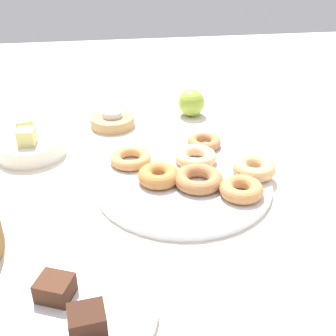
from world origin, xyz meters
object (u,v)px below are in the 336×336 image
brownie_far (55,288)px  fruit_bowl (31,147)px  donut_1 (131,158)px  melon_chunk_left (26,137)px  donut_plate (183,183)px  donut_3 (255,169)px  apple (191,103)px  donut_4 (159,175)px  candle_holder (113,121)px  tealight (112,114)px  donut_2 (241,189)px  cake_plate (77,313)px  brownie_near (87,320)px  donut_6 (198,179)px  melon_chunk_right (24,127)px  donut_5 (204,142)px  donut_0 (196,157)px

brownie_far → fruit_bowl: (0.45, 0.09, -0.01)m
donut_1 → melon_chunk_left: size_ratio=2.40×
donut_plate → donut_3: 0.15m
apple → donut_4: bearing=159.0°
candle_holder → tealight: bearing=0.0°
donut_2 → cake_plate: donut_2 is taller
donut_1 → brownie_far: (-0.35, 0.13, 0.00)m
donut_1 → donut_3: bearing=-109.6°
donut_plate → brownie_near: bearing=151.4°
donut_3 → donut_plate: bearing=88.5°
apple → brownie_near: bearing=158.7°
tealight → apple: apple is taller
cake_plate → brownie_far: brownie_far is taller
donut_plate → donut_1: bearing=49.8°
donut_3 → donut_6: size_ratio=0.91×
melon_chunk_right → apple: bearing=-71.3°
donut_plate → donut_4: bearing=87.5°
donut_1 → brownie_far: 0.38m
donut_2 → apple: (0.41, 0.01, 0.01)m
donut_2 → brownie_near: (-0.26, 0.28, 0.00)m
fruit_bowl → melon_chunk_right: 0.05m
donut_plate → melon_chunk_right: size_ratio=9.69×
donut_5 → donut_6: size_ratio=0.80×
tealight → donut_2: bearing=-148.9°
donut_3 → tealight: (0.31, 0.27, 0.01)m
donut_4 → donut_5: (0.13, -0.12, -0.00)m
donut_4 → donut_6: size_ratio=0.86×
brownie_far → cake_plate: bearing=-135.0°
brownie_far → candle_holder: (0.58, -0.10, -0.01)m
donut_0 → cake_plate: (-0.36, 0.24, -0.02)m
donut_4 → brownie_near: (-0.33, 0.13, -0.00)m
candle_holder → donut_4: bearing=-165.2°
donut_0 → donut_3: bearing=-123.6°
donut_plate → brownie_near: brownie_near is taller
donut_2 → melon_chunk_left: bearing=61.7°
donut_4 → brownie_near: same height
donut_plate → tealight: tealight is taller
apple → donut_plate: bearing=166.4°
cake_plate → donut_6: bearing=-38.9°
donut_0 → donut_4: 0.11m
donut_plate → donut_5: 0.15m
donut_5 → melon_chunk_left: 0.39m
donut_2 → donut_3: 0.08m
donut_plate → cake_plate: 0.36m
melon_chunk_left → apple: size_ratio=0.51×
cake_plate → candle_holder: 0.61m
donut_3 → tealight: donut_3 is taller
donut_plate → fruit_bowl: fruit_bowl is taller
donut_4 → fruit_bowl: bearing=56.4°
melon_chunk_right → candle_holder: bearing=-63.2°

